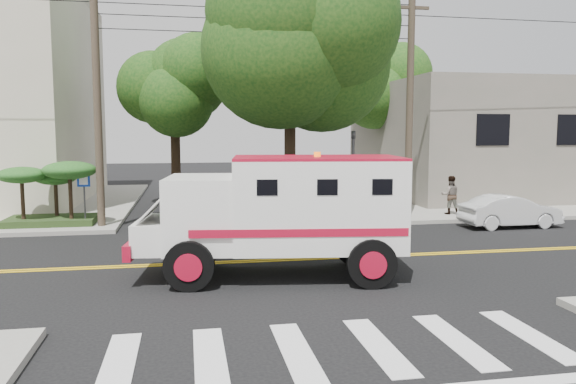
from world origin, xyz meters
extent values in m
plane|color=black|center=(0.00, 0.00, 0.00)|extent=(100.00, 100.00, 0.00)
cube|color=gray|center=(13.50, 13.50, 0.07)|extent=(17.00, 17.00, 0.15)
cube|color=#6C695C|center=(15.00, 14.00, 3.15)|extent=(14.00, 12.00, 6.00)
cylinder|color=#382D23|center=(-5.60, 6.00, 4.50)|extent=(0.28, 0.28, 9.00)
cylinder|color=#382D23|center=(6.30, 6.20, 4.50)|extent=(0.28, 0.28, 9.00)
cylinder|color=black|center=(1.50, 6.50, 3.50)|extent=(0.44, 0.44, 7.00)
sphere|color=#0F3911|center=(1.50, 6.50, 7.00)|extent=(5.32, 5.32, 5.32)
sphere|color=#0F3911|center=(2.64, 5.74, 7.57)|extent=(4.56, 4.56, 4.56)
cylinder|color=black|center=(-3.00, 12.00, 2.80)|extent=(0.44, 0.44, 5.60)
sphere|color=#0F3911|center=(-3.00, 12.00, 5.60)|extent=(3.92, 3.92, 3.92)
sphere|color=#0F3911|center=(-2.16, 11.44, 6.02)|extent=(3.36, 3.36, 3.36)
cylinder|color=black|center=(8.50, 16.00, 2.97)|extent=(0.44, 0.44, 5.95)
sphere|color=#0F3911|center=(8.50, 16.00, 5.95)|extent=(4.20, 4.20, 4.20)
sphere|color=#0F3911|center=(9.40, 15.40, 6.40)|extent=(3.60, 3.60, 3.60)
cylinder|color=#3F3F42|center=(3.80, 5.60, 1.80)|extent=(0.12, 0.12, 3.60)
imported|color=#3F3F42|center=(3.80, 5.60, 3.15)|extent=(0.15, 0.18, 0.90)
cylinder|color=#3F3F42|center=(-6.20, 6.20, 1.00)|extent=(0.06, 0.06, 2.00)
cube|color=#0C33A5|center=(-6.20, 6.14, 1.80)|extent=(0.45, 0.03, 0.45)
cube|color=#1E3314|center=(-7.50, 6.80, 0.27)|extent=(3.20, 2.00, 0.24)
cylinder|color=black|center=(-8.40, 6.50, 1.15)|extent=(0.14, 0.14, 1.52)
ellipsoid|color=#164C1A|center=(-8.40, 6.50, 2.00)|extent=(1.73, 1.73, 0.60)
cylinder|color=black|center=(-7.40, 7.20, 1.07)|extent=(0.14, 0.14, 1.36)
ellipsoid|color=#164C1A|center=(-7.40, 7.20, 1.83)|extent=(1.55, 1.55, 0.54)
cylinder|color=black|center=(-6.70, 6.30, 1.23)|extent=(0.14, 0.14, 1.68)
ellipsoid|color=#164C1A|center=(-6.70, 6.30, 2.17)|extent=(1.91, 1.91, 0.66)
cube|color=white|center=(0.64, -1.82, 1.82)|extent=(4.31, 2.87, 2.18)
cube|color=white|center=(-2.14, -1.47, 1.61)|extent=(1.93, 2.47, 1.76)
cube|color=black|center=(-2.95, -1.37, 2.08)|extent=(0.28, 1.76, 0.73)
cube|color=white|center=(-3.22, -1.33, 1.09)|extent=(1.19, 2.18, 0.73)
cube|color=#A90D26|center=(-3.74, -1.27, 0.83)|extent=(0.46, 2.24, 0.36)
cube|color=#A90D26|center=(0.64, -1.82, 2.94)|extent=(4.31, 2.87, 0.06)
cylinder|color=black|center=(-2.49, -2.60, 0.57)|extent=(1.17, 0.47, 1.14)
cylinder|color=black|center=(-2.20, -0.29, 0.57)|extent=(1.17, 0.47, 1.14)
cylinder|color=black|center=(1.62, -3.12, 0.57)|extent=(1.17, 0.47, 1.14)
cylinder|color=black|center=(1.91, -0.81, 0.57)|extent=(1.17, 0.47, 1.14)
imported|color=silver|center=(9.39, 3.80, 0.61)|extent=(3.72, 1.36, 1.22)
imported|color=gray|center=(8.42, 8.76, 0.99)|extent=(0.70, 0.55, 1.68)
imported|color=gray|center=(8.26, 6.40, 0.95)|extent=(0.90, 0.78, 1.60)
camera|label=1|loc=(-2.51, -15.15, 3.58)|focal=35.00mm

